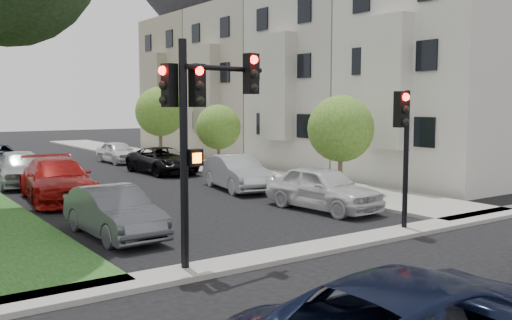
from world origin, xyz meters
TOP-DOWN VIEW (x-y plane):
  - ground at (0.00, 0.00)m, footprint 140.00×140.00m
  - sidewalk_right at (6.75, 24.00)m, footprint 3.50×44.00m
  - sidewalk_cross at (0.00, 2.00)m, footprint 60.00×1.00m
  - house_a at (12.45, 8.00)m, footprint 7.70×7.55m
  - house_b at (12.45, 15.50)m, footprint 7.70×7.55m
  - house_c at (12.45, 23.00)m, footprint 7.70×7.55m
  - house_d at (12.45, 30.50)m, footprint 7.70×7.55m
  - small_tree_a at (6.20, 8.06)m, footprint 2.64×2.64m
  - small_tree_b at (6.20, 17.44)m, footprint 2.39×2.39m
  - small_tree_c at (6.20, 24.55)m, footprint 3.12×3.12m
  - traffic_signal_main at (-3.41, 2.23)m, footprint 2.44×0.64m
  - traffic_signal_secondary at (3.07, 2.19)m, footprint 0.50×0.40m
  - car_parked_0 at (3.48, 6.01)m, footprint 2.18×4.59m
  - car_parked_1 at (3.52, 11.48)m, footprint 2.34×4.69m
  - car_parked_2 at (3.44, 18.46)m, footprint 2.44×4.97m
  - car_parked_3 at (3.44, 24.76)m, footprint 1.71×3.98m
  - car_parked_5 at (-3.84, 6.28)m, footprint 1.59×4.22m
  - car_parked_6 at (-3.48, 12.98)m, footprint 2.79×5.71m
  - car_parked_7 at (-3.68, 17.95)m, footprint 2.48×4.91m

SIDE VIEW (x-z plane):
  - ground at x=0.00m, z-range 0.00..0.00m
  - sidewalk_right at x=6.75m, z-range 0.00..0.12m
  - sidewalk_cross at x=0.00m, z-range 0.00..0.12m
  - car_parked_3 at x=3.44m, z-range 0.00..1.34m
  - car_parked_2 at x=3.44m, z-range 0.00..1.36m
  - car_parked_5 at x=-3.84m, z-range 0.00..1.38m
  - car_parked_1 at x=3.52m, z-range 0.00..1.48m
  - car_parked_0 at x=3.48m, z-range 0.00..1.51m
  - car_parked_6 at x=-3.48m, z-range 0.00..1.60m
  - car_parked_7 at x=-3.68m, z-range 0.00..1.60m
  - small_tree_b at x=6.20m, z-range 0.59..4.17m
  - small_tree_a at x=6.20m, z-range 0.65..4.62m
  - traffic_signal_secondary at x=3.07m, z-range 0.79..4.79m
  - small_tree_c at x=6.20m, z-range 0.77..5.46m
  - traffic_signal_main at x=-3.41m, z-range 0.94..5.91m
  - house_a at x=12.45m, z-range -1.05..14.92m
  - house_b at x=12.45m, z-range -1.05..14.92m
  - house_c at x=12.45m, z-range -1.05..14.92m
  - house_d at x=12.45m, z-range -1.05..14.92m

